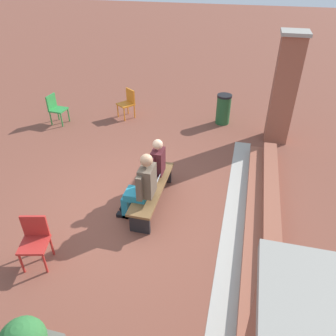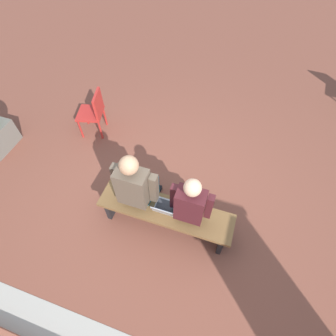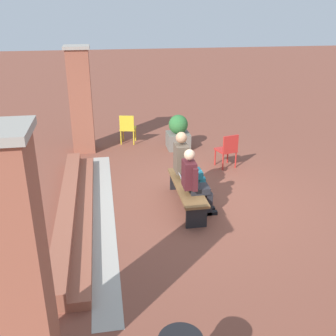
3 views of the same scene
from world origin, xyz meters
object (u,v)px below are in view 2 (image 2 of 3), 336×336
Objects in this scene: bench at (166,213)px; laptop at (166,209)px; person_student at (192,203)px; person_adult at (137,185)px; plastic_chair_near_bench_left at (94,111)px.

laptop is at bearing 122.85° from bench.
person_student is 0.38m from laptop.
plastic_chair_near_bench_left is at bearing -43.38° from person_adult.
bench is at bearing 169.95° from person_adult.
laptop is 2.28m from plastic_chair_near_bench_left.
person_adult reaches higher than laptop.
laptop is at bearing 13.85° from person_student.
person_student is (-0.32, -0.06, 0.34)m from bench.
plastic_chair_near_bench_left reaches higher than bench.
bench is 2.27m from plastic_chair_near_bench_left.
person_adult is (0.40, -0.07, 0.38)m from bench.
laptop is 0.38× the size of plastic_chair_near_bench_left.
person_adult reaches higher than bench.
person_student reaches higher than plastic_chair_near_bench_left.
person_student is 4.05× the size of laptop.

